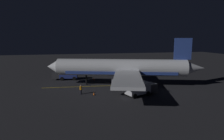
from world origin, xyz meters
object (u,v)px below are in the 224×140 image
at_px(ground_crew_worker, 81,90).
at_px(traffic_cone_near_right, 94,79).
at_px(baggage_truck, 66,75).
at_px(catering_truck, 140,89).
at_px(traffic_cone_near_left, 94,94).
at_px(airliner, 124,68).

distance_m(ground_crew_worker, traffic_cone_near_right, 12.93).
distance_m(baggage_truck, traffic_cone_near_right, 7.06).
height_order(catering_truck, traffic_cone_near_left, catering_truck).
distance_m(airliner, traffic_cone_near_right, 9.88).
bearing_deg(ground_crew_worker, traffic_cone_near_right, -18.10).
bearing_deg(baggage_truck, airliner, -125.61).
height_order(ground_crew_worker, traffic_cone_near_right, ground_crew_worker).
bearing_deg(catering_truck, baggage_truck, 37.96).
xyz_separation_m(catering_truck, ground_crew_worker, (3.13, 10.55, -0.38)).
xyz_separation_m(airliner, catering_truck, (-8.15, -0.86, -2.55)).
distance_m(airliner, baggage_truck, 15.56).
xyz_separation_m(ground_crew_worker, traffic_cone_near_right, (12.28, -4.01, -0.64)).
height_order(airliner, traffic_cone_near_right, airliner).
xyz_separation_m(traffic_cone_near_left, traffic_cone_near_right, (13.39, -1.71, 0.00)).
bearing_deg(traffic_cone_near_left, catering_truck, -103.77).
height_order(traffic_cone_near_left, traffic_cone_near_right, same).
bearing_deg(traffic_cone_near_right, catering_truck, -157.02).
distance_m(airliner, catering_truck, 8.58).
relative_size(baggage_truck, traffic_cone_near_left, 11.52).
distance_m(traffic_cone_near_left, traffic_cone_near_right, 13.50).
bearing_deg(catering_truck, traffic_cone_near_left, 76.23).
bearing_deg(traffic_cone_near_left, traffic_cone_near_right, -7.28).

